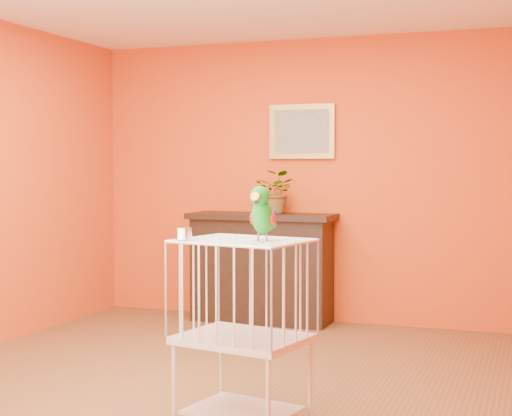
% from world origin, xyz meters
% --- Properties ---
extents(ground, '(4.50, 4.50, 0.00)m').
position_xyz_m(ground, '(0.00, 0.00, 0.00)').
color(ground, brown).
rests_on(ground, ground).
extents(room_shell, '(4.50, 4.50, 4.50)m').
position_xyz_m(room_shell, '(0.00, 0.00, 1.58)').
color(room_shell, '#D64214').
rests_on(room_shell, ground).
extents(console_cabinet, '(1.35, 0.48, 1.00)m').
position_xyz_m(console_cabinet, '(-0.32, 2.02, 0.50)').
color(console_cabinet, black).
rests_on(console_cabinet, ground).
extents(potted_plant, '(0.38, 0.42, 0.31)m').
position_xyz_m(potted_plant, '(-0.18, 2.03, 1.15)').
color(potted_plant, '#26722D').
rests_on(potted_plant, console_cabinet).
extents(framed_picture, '(0.62, 0.04, 0.50)m').
position_xyz_m(framed_picture, '(0.00, 2.22, 1.75)').
color(framed_picture, gold).
rests_on(framed_picture, room_shell).
extents(birdcage, '(0.75, 0.63, 1.02)m').
position_xyz_m(birdcage, '(0.56, -0.75, 0.53)').
color(birdcage, beige).
rests_on(birdcage, ground).
extents(feed_cup, '(0.09, 0.09, 0.06)m').
position_xyz_m(feed_cup, '(0.26, -0.88, 1.06)').
color(feed_cup, silver).
rests_on(feed_cup, birdcage).
extents(parrot, '(0.15, 0.27, 0.30)m').
position_xyz_m(parrot, '(0.67, -0.77, 1.18)').
color(parrot, '#59544C').
rests_on(parrot, birdcage).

